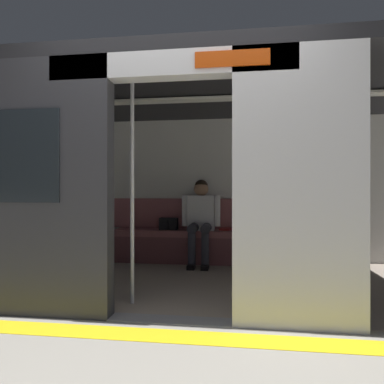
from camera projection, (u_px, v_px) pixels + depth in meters
ground_plane at (170, 321)px, 2.84m from camera, size 60.00×60.00×0.00m
platform_edge_strip at (162, 335)px, 2.54m from camera, size 8.00×0.24×0.01m
train_car at (187, 150)px, 4.08m from camera, size 6.40×2.84×2.24m
bench_seat at (202, 238)px, 5.14m from camera, size 2.59×0.44×0.47m
person_seated at (201, 215)px, 5.09m from camera, size 0.55×0.68×1.20m
handbag at (169, 224)px, 5.24m from camera, size 0.26×0.15×0.17m
book at (226, 229)px, 5.17m from camera, size 0.20×0.25×0.03m
grab_pole_door at (132, 189)px, 3.27m from camera, size 0.04×0.04×2.10m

